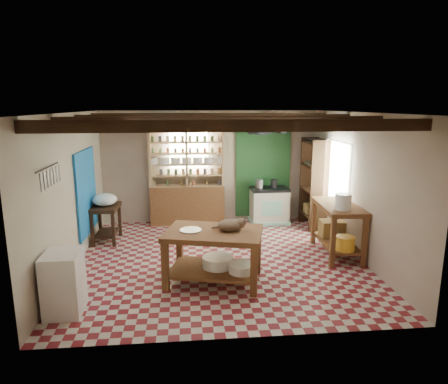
{
  "coord_description": "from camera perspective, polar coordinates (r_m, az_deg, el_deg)",
  "views": [
    {
      "loc": [
        -0.58,
        -6.74,
        2.73
      ],
      "look_at": [
        0.11,
        0.3,
        1.18
      ],
      "focal_mm": 32.0,
      "sensor_mm": 36.0,
      "label": 1
    }
  ],
  "objects": [
    {
      "name": "utensil_rail",
      "position": [
        5.92,
        -23.8,
        2.1
      ],
      "size": [
        0.06,
        0.9,
        0.28
      ],
      "primitive_type": "cube",
      "color": "black",
      "rests_on": "wall_left"
    },
    {
      "name": "cat",
      "position": [
        6.16,
        0.89,
        -4.74
      ],
      "size": [
        0.41,
        0.33,
        0.18
      ],
      "primitive_type": "ellipsoid",
      "rotation": [
        0.0,
        0.0,
        -0.07
      ],
      "color": "#7B6147",
      "rests_on": "work_table"
    },
    {
      "name": "tall_rack",
      "position": [
        9.18,
        12.69,
        1.21
      ],
      "size": [
        0.4,
        0.86,
        2.0
      ],
      "primitive_type": "cube",
      "color": "#382213",
      "rests_on": "floor"
    },
    {
      "name": "basin_small",
      "position": [
        6.21,
        2.54,
        -10.77
      ],
      "size": [
        0.48,
        0.48,
        0.14
      ],
      "primitive_type": "cylinder",
      "rotation": [
        0.0,
        0.0,
        -0.25
      ],
      "color": "white",
      "rests_on": "work_table"
    },
    {
      "name": "wall_front",
      "position": [
        4.52,
        2.12,
        -6.07
      ],
      "size": [
        5.0,
        0.04,
        2.6
      ],
      "primitive_type": "cube",
      "color": "#BDAD98",
      "rests_on": "floor"
    },
    {
      "name": "wicker_basket",
      "position": [
        7.96,
        15.17,
        -5.04
      ],
      "size": [
        0.46,
        0.37,
        0.31
      ],
      "primitive_type": "cube",
      "rotation": [
        0.0,
        0.0,
        -0.05
      ],
      "color": "olive",
      "rests_on": "right_counter"
    },
    {
      "name": "right_counter",
      "position": [
        7.66,
        15.87,
        -5.19
      ],
      "size": [
        0.74,
        1.37,
        0.96
      ],
      "primitive_type": "cube",
      "rotation": [
        0.0,
        0.0,
        -0.05
      ],
      "color": "brown",
      "rests_on": "floor"
    },
    {
      "name": "basin_large",
      "position": [
        6.39,
        -0.93,
        -9.93
      ],
      "size": [
        0.59,
        0.59,
        0.17
      ],
      "primitive_type": "cylinder",
      "rotation": [
        0.0,
        0.0,
        -0.25
      ],
      "color": "white",
      "rests_on": "work_table"
    },
    {
      "name": "prep_table",
      "position": [
        8.44,
        -16.46,
        -4.33
      ],
      "size": [
        0.54,
        0.76,
        0.75
      ],
      "primitive_type": "cube",
      "rotation": [
        0.0,
        0.0,
        -0.04
      ],
      "color": "#382213",
      "rests_on": "floor"
    },
    {
      "name": "pot_rack",
      "position": [
        9.0,
        6.23,
        8.81
      ],
      "size": [
        0.86,
        0.12,
        0.36
      ],
      "primitive_type": "cube",
      "color": "black",
      "rests_on": "ceiling"
    },
    {
      "name": "stove",
      "position": [
        9.39,
        6.47,
        -1.93
      ],
      "size": [
        0.88,
        0.6,
        0.84
      ],
      "primitive_type": "cube",
      "rotation": [
        0.0,
        0.0,
        0.03
      ],
      "color": "beige",
      "rests_on": "floor"
    },
    {
      "name": "kettle_left",
      "position": [
        9.22,
        5.04,
        1.18
      ],
      "size": [
        0.18,
        0.18,
        0.21
      ],
      "primitive_type": "cylinder",
      "rotation": [
        0.0,
        0.0,
        0.03
      ],
      "color": "#98969D",
      "rests_on": "stove"
    },
    {
      "name": "wall_left",
      "position": [
        7.16,
        -21.01,
        0.02
      ],
      "size": [
        0.04,
        5.0,
        2.6
      ],
      "primitive_type": "cube",
      "color": "#BDAD98",
      "rests_on": "floor"
    },
    {
      "name": "blue_wall_patch",
      "position": [
        8.04,
        -19.05,
        0.0
      ],
      "size": [
        0.04,
        1.4,
        1.6
      ],
      "primitive_type": "cube",
      "color": "#1664AC",
      "rests_on": "wall_left"
    },
    {
      "name": "wall_right",
      "position": [
        7.55,
        18.61,
        0.82
      ],
      "size": [
        0.04,
        5.0,
        2.6
      ],
      "primitive_type": "cube",
      "color": "#BDAD98",
      "rests_on": "floor"
    },
    {
      "name": "ceiling_beams",
      "position": [
        6.77,
        -0.67,
        10.27
      ],
      "size": [
        5.0,
        3.8,
        0.15
      ],
      "primitive_type": "cube",
      "color": "#382213",
      "rests_on": "ceiling"
    },
    {
      "name": "white_cabinet",
      "position": [
        5.82,
        -21.92,
        -11.98
      ],
      "size": [
        0.47,
        0.57,
        0.84
      ],
      "primitive_type": "cube",
      "rotation": [
        0.0,
        0.0,
        0.02
      ],
      "color": "white",
      "rests_on": "floor"
    },
    {
      "name": "yellow_tub",
      "position": [
        7.29,
        16.93,
        -7.01
      ],
      "size": [
        0.35,
        0.35,
        0.24
      ],
      "primitive_type": "cylinder",
      "rotation": [
        0.0,
        0.0,
        -0.05
      ],
      "color": "gold",
      "rests_on": "right_counter"
    },
    {
      "name": "ceiling",
      "position": [
        6.77,
        -0.67,
        11.29
      ],
      "size": [
        5.0,
        5.0,
        0.02
      ],
      "primitive_type": "cube",
      "color": "#434347",
      "rests_on": "wall_back"
    },
    {
      "name": "work_table",
      "position": [
        6.31,
        -1.46,
        -9.14
      ],
      "size": [
        1.66,
        1.3,
        0.83
      ],
      "primitive_type": "cube",
      "rotation": [
        0.0,
        0.0,
        -0.25
      ],
      "color": "brown",
      "rests_on": "floor"
    },
    {
      "name": "steel_tray",
      "position": [
        6.19,
        -4.77,
        -5.45
      ],
      "size": [
        0.41,
        0.41,
        0.02
      ],
      "primitive_type": "cylinder",
      "rotation": [
        0.0,
        0.0,
        -0.25
      ],
      "color": "#98969D",
      "rests_on": "work_table"
    },
    {
      "name": "white_bucket",
      "position": [
        7.17,
        16.65,
        -1.33
      ],
      "size": [
        0.29,
        0.29,
        0.28
      ],
      "primitive_type": "cylinder",
      "rotation": [
        0.0,
        0.0,
        -0.05
      ],
      "color": "white",
      "rests_on": "right_counter"
    },
    {
      "name": "green_wall_patch",
      "position": [
        9.51,
        5.59,
        3.37
      ],
      "size": [
        1.3,
        0.04,
        2.3
      ],
      "primitive_type": "cube",
      "color": "#1F4D23",
      "rests_on": "wall_back"
    },
    {
      "name": "kettle_right",
      "position": [
        9.3,
        7.14,
        1.18
      ],
      "size": [
        0.16,
        0.16,
        0.19
      ],
      "primitive_type": "cylinder",
      "rotation": [
        0.0,
        0.0,
        0.03
      ],
      "color": "black",
      "rests_on": "stove"
    },
    {
      "name": "floor",
      "position": [
        7.3,
        -0.62,
        -9.65
      ],
      "size": [
        5.0,
        5.0,
        0.02
      ],
      "primitive_type": "cube",
      "color": "maroon",
      "rests_on": "ground"
    },
    {
      "name": "shelving_unit",
      "position": [
        9.2,
        -5.31,
        2.13
      ],
      "size": [
        1.7,
        0.34,
        2.2
      ],
      "primitive_type": "cube",
      "color": "tan",
      "rests_on": "floor"
    },
    {
      "name": "enamel_bowl",
      "position": [
        8.32,
        -16.67,
        -1.04
      ],
      "size": [
        0.51,
        0.51,
        0.24
      ],
      "primitive_type": "ellipsoid",
      "rotation": [
        0.0,
        0.0,
        -0.04
      ],
      "color": "white",
      "rests_on": "prep_table"
    },
    {
      "name": "window_back",
      "position": [
        9.28,
        -5.08,
        5.97
      ],
      "size": [
        0.9,
        0.02,
        0.8
      ],
      "primitive_type": "cube",
      "color": "silver",
      "rests_on": "wall_back"
    },
    {
      "name": "window_right",
      "position": [
        8.43,
        15.79,
        2.84
      ],
      "size": [
        0.02,
        1.3,
        1.2
      ],
      "primitive_type": "cube",
      "color": "silver",
      "rests_on": "wall_right"
    },
    {
      "name": "wall_back",
      "position": [
        9.37,
        -1.97,
        3.6
      ],
      "size": [
        5.0,
        0.04,
        2.6
      ],
      "primitive_type": "cube",
      "color": "#BDAD98",
      "rests_on": "floor"
    }
  ]
}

